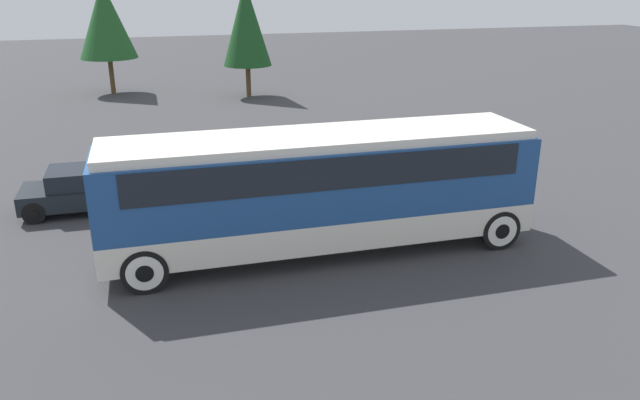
# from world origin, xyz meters

# --- Properties ---
(ground_plane) EXTENTS (120.00, 120.00, 0.00)m
(ground_plane) POSITION_xyz_m (0.00, 0.00, 0.00)
(ground_plane) COLOR #38383A
(tour_bus) EXTENTS (11.04, 2.55, 3.19)m
(tour_bus) POSITION_xyz_m (0.10, 0.00, 1.92)
(tour_bus) COLOR silver
(tour_bus) RESTS_ON ground_plane
(parked_car_near) EXTENTS (4.21, 1.80, 1.35)m
(parked_car_near) POSITION_xyz_m (-5.97, 4.84, 0.67)
(parked_car_near) COLOR black
(parked_car_near) RESTS_ON ground_plane
(parked_car_mid) EXTENTS (4.62, 1.83, 1.39)m
(parked_car_mid) POSITION_xyz_m (5.33, 6.39, 0.69)
(parked_car_mid) COLOR maroon
(parked_car_mid) RESTS_ON ground_plane
(tree_left) EXTENTS (2.77, 2.77, 6.52)m
(tree_left) POSITION_xyz_m (1.73, 21.97, 4.15)
(tree_left) COLOR brown
(tree_left) RESTS_ON ground_plane
(tree_center) EXTENTS (3.33, 3.33, 6.46)m
(tree_center) POSITION_xyz_m (-6.03, 25.16, 4.27)
(tree_center) COLOR brown
(tree_center) RESTS_ON ground_plane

